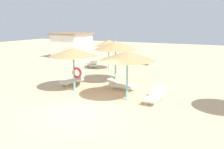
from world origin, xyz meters
name	(u,v)px	position (x,y,z in m)	size (l,w,h in m)	color
ground_plane	(84,111)	(0.00, 0.00, 0.00)	(80.00, 80.00, 0.00)	#DBBA8C
parasol_0	(127,56)	(1.23, 2.35, 2.46)	(2.96, 2.96, 2.72)	#6BC6BC
parasol_2	(109,43)	(-3.59, 9.56, 2.42)	(2.30, 2.30, 2.71)	#6BC6BC
parasol_4	(73,52)	(-2.42, 2.61, 2.40)	(2.90, 2.90, 2.69)	#6BC6BC
parasol_5	(116,45)	(-0.97, 5.49, 2.66)	(2.93, 2.93, 2.96)	#6BC6BC
lounger_0	(155,96)	(2.67, 2.85, 0.32)	(0.75, 1.93, 0.72)	silver
lounger_2	(92,64)	(-5.60, 9.87, 0.32)	(1.79, 1.76, 0.77)	silver
lounger_4	(73,80)	(-3.40, 3.84, 0.31)	(1.03, 2.00, 0.64)	silver
lounger_5	(120,85)	(0.03, 4.14, 0.31)	(1.98, 0.88, 0.61)	silver
bench_0	(143,61)	(-1.74, 13.42, 0.35)	(1.52, 0.46, 0.49)	brown
beach_cabana	(72,45)	(-11.35, 14.73, 1.51)	(3.96, 4.29, 2.98)	white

